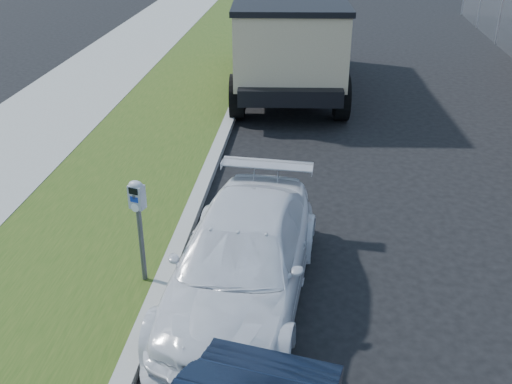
{
  "coord_description": "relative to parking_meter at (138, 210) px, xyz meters",
  "views": [
    {
      "loc": [
        -0.62,
        -6.93,
        5.0
      ],
      "look_at": [
        -1.4,
        1.0,
        1.0
      ],
      "focal_mm": 42.0,
      "sensor_mm": 36.0,
      "label": 1
    }
  ],
  "objects": [
    {
      "name": "dump_truck",
      "position": [
        1.46,
        10.11,
        0.33
      ],
      "size": [
        3.31,
        7.33,
        2.8
      ],
      "rotation": [
        0.0,
        0.0,
        0.07
      ],
      "color": "black",
      "rests_on": "ground"
    },
    {
      "name": "ground",
      "position": [
        2.85,
        0.15,
        -1.24
      ],
      "size": [
        120.0,
        120.0,
        0.0
      ],
      "primitive_type": "plane",
      "color": "black",
      "rests_on": "ground"
    },
    {
      "name": "white_wagon",
      "position": [
        1.39,
        -0.11,
        -0.62
      ],
      "size": [
        2.08,
        4.39,
        1.23
      ],
      "primitive_type": "imported",
      "rotation": [
        0.0,
        0.0,
        -0.08
      ],
      "color": "silver",
      "rests_on": "ground"
    },
    {
      "name": "parking_meter",
      "position": [
        0.0,
        0.0,
        0.0
      ],
      "size": [
        0.24,
        0.19,
        1.52
      ],
      "rotation": [
        0.0,
        0.0,
        -0.32
      ],
      "color": "#3F4247",
      "rests_on": "ground"
    },
    {
      "name": "streetside",
      "position": [
        -2.71,
        2.15,
        -1.17
      ],
      "size": [
        6.12,
        50.0,
        0.15
      ],
      "color": "gray",
      "rests_on": "ground"
    }
  ]
}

